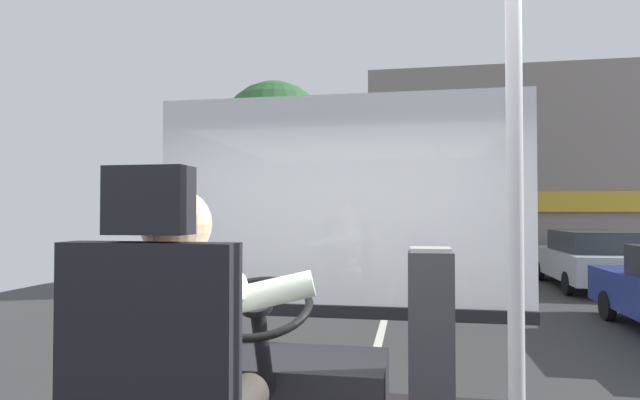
{
  "coord_description": "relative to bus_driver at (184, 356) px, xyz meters",
  "views": [
    {
      "loc": [
        0.48,
        -1.79,
        1.86
      ],
      "look_at": [
        -0.0,
        0.95,
        1.93
      ],
      "focal_mm": 29.16,
      "sensor_mm": 36.0,
      "label": 1
    }
  ],
  "objects": [
    {
      "name": "steering_console",
      "position": [
        0.0,
        1.19,
        -0.5
      ],
      "size": [
        1.1,
        0.97,
        0.86
      ],
      "color": "black",
      "rests_on": "bus_floor"
    },
    {
      "name": "parked_car_silver",
      "position": [
        4.95,
        12.27,
        -0.7
      ],
      "size": [
        1.79,
        4.19,
        1.41
      ],
      "color": "silver",
      "rests_on": "ground"
    },
    {
      "name": "windshield_panel",
      "position": [
        0.2,
        1.93,
        0.32
      ],
      "size": [
        2.5,
        0.08,
        1.48
      ],
      "color": "white"
    },
    {
      "name": "street_tree",
      "position": [
        -2.71,
        11.09,
        2.33
      ],
      "size": [
        2.73,
        2.73,
        5.14
      ],
      "color": "#4C3828",
      "rests_on": "ground"
    },
    {
      "name": "handrail_pole",
      "position": [
        0.96,
        0.0,
        0.26
      ],
      "size": [
        0.04,
        0.04,
        1.98
      ],
      "color": "#B7B7BC",
      "rests_on": "bus_floor"
    },
    {
      "name": "parked_car_green",
      "position": [
        4.67,
        22.59,
        -0.78
      ],
      "size": [
        1.78,
        3.82,
        1.27
      ],
      "color": "#195633",
      "rests_on": "ground"
    },
    {
      "name": "bus_driver",
      "position": [
        0.0,
        0.0,
        0.0
      ],
      "size": [
        0.74,
        0.59,
        0.81
      ],
      "color": "#332D28",
      "rests_on": "driver_seat"
    },
    {
      "name": "ground",
      "position": [
        0.2,
        9.11,
        -1.45
      ],
      "size": [
        18.0,
        44.0,
        0.06
      ],
      "color": "#353535"
    },
    {
      "name": "shop_building",
      "position": [
        5.17,
        17.62,
        1.75
      ],
      "size": [
        11.69,
        5.79,
        6.36
      ],
      "color": "gray",
      "rests_on": "ground"
    },
    {
      "name": "parked_car_black",
      "position": [
        4.74,
        17.55,
        -0.7
      ],
      "size": [
        2.02,
        3.89,
        1.42
      ],
      "color": "black",
      "rests_on": "ground"
    },
    {
      "name": "fare_box",
      "position": [
        0.77,
        1.02,
        -0.23
      ],
      "size": [
        0.21,
        0.21,
        1.0
      ],
      "color": "#333338",
      "rests_on": "bus_floor"
    }
  ]
}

